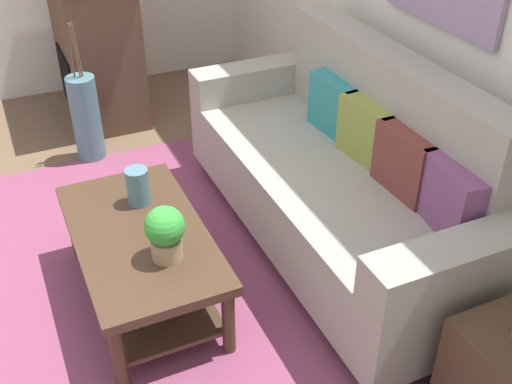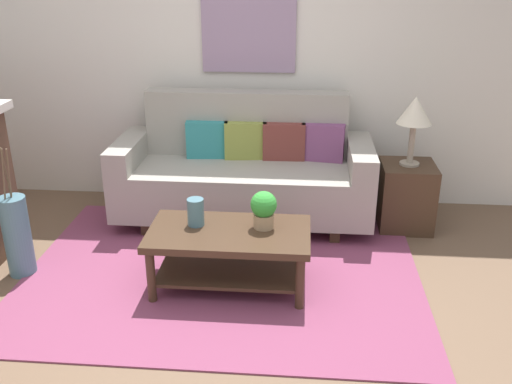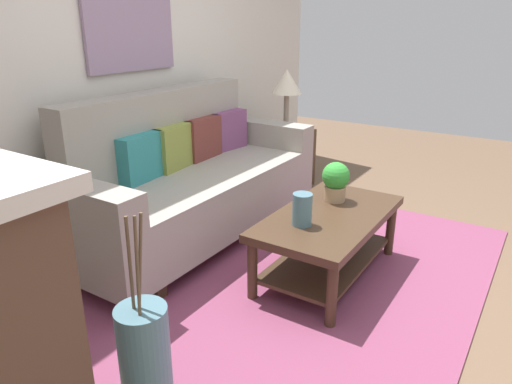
{
  "view_description": "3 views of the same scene",
  "coord_description": "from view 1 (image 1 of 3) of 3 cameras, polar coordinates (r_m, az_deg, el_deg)",
  "views": [
    {
      "loc": [
        2.43,
        -0.12,
        2.23
      ],
      "look_at": [
        0.16,
        0.91,
        0.55
      ],
      "focal_mm": 43.66,
      "sensor_mm": 36.0,
      "label": 1
    },
    {
      "loc": [
        0.55,
        -3.08,
        2.14
      ],
      "look_at": [
        0.23,
        0.72,
        0.56
      ],
      "focal_mm": 39.81,
      "sensor_mm": 36.0,
      "label": 2
    },
    {
      "loc": [
        -2.43,
        -0.73,
        1.56
      ],
      "look_at": [
        -0.08,
        0.78,
        0.53
      ],
      "focal_mm": 33.05,
      "sensor_mm": 36.0,
      "label": 3
    }
  ],
  "objects": [
    {
      "name": "ground_plane",
      "position": [
        3.29,
        -15.95,
        -10.22
      ],
      "size": [
        9.35,
        9.35,
        0.0
      ],
      "primitive_type": "plane",
      "color": "brown"
    },
    {
      "name": "area_rug",
      "position": [
        3.35,
        -7.55,
        -7.98
      ],
      "size": [
        2.85,
        2.16,
        0.01
      ],
      "primitive_type": "cube",
      "color": "#843D5B",
      "rests_on": "ground_plane"
    },
    {
      "name": "couch",
      "position": [
        3.36,
        7.93,
        1.29
      ],
      "size": [
        2.15,
        0.84,
        1.08
      ],
      "color": "gray",
      "rests_on": "ground_plane"
    },
    {
      "name": "throw_pillow_teal",
      "position": [
        3.54,
        7.23,
        7.8
      ],
      "size": [
        0.37,
        0.15,
        0.32
      ],
      "primitive_type": "cube",
      "rotation": [
        0.0,
        0.0,
        0.09
      ],
      "color": "teal",
      "rests_on": "couch"
    },
    {
      "name": "throw_pillow_olive",
      "position": [
        3.3,
        10.15,
        5.42
      ],
      "size": [
        0.37,
        0.16,
        0.32
      ],
      "primitive_type": "cube",
      "rotation": [
        0.0,
        0.0,
        0.11
      ],
      "color": "olive",
      "rests_on": "couch"
    },
    {
      "name": "throw_pillow_maroon",
      "position": [
        3.07,
        13.5,
        2.65
      ],
      "size": [
        0.36,
        0.13,
        0.32
      ],
      "primitive_type": "cube",
      "rotation": [
        0.0,
        0.0,
        0.04
      ],
      "color": "brown",
      "rests_on": "couch"
    },
    {
      "name": "throw_pillow_plum",
      "position": [
        2.86,
        17.34,
        -0.55
      ],
      "size": [
        0.37,
        0.17,
        0.32
      ],
      "primitive_type": "cube",
      "rotation": [
        0.0,
        0.0,
        -0.14
      ],
      "color": "#7A4270",
      "rests_on": "couch"
    },
    {
      "name": "coffee_table",
      "position": [
        3.06,
        -10.43,
        -5.33
      ],
      "size": [
        1.1,
        0.6,
        0.43
      ],
      "color": "#422D1E",
      "rests_on": "ground_plane"
    },
    {
      "name": "tabletop_vase",
      "position": [
        3.14,
        -10.78,
        0.5
      ],
      "size": [
        0.11,
        0.11,
        0.19
      ],
      "primitive_type": "cylinder",
      "color": "slate",
      "rests_on": "coffee_table"
    },
    {
      "name": "potted_plant_tabletop",
      "position": [
        2.74,
        -8.31,
        -3.63
      ],
      "size": [
        0.18,
        0.18,
        0.26
      ],
      "color": "tan",
      "rests_on": "coffee_table"
    },
    {
      "name": "fireplace",
      "position": [
        4.9,
        -14.48,
        13.34
      ],
      "size": [
        1.02,
        0.58,
        1.16
      ],
      "color": "brown",
      "rests_on": "ground_plane"
    },
    {
      "name": "floor_vase",
      "position": [
        4.36,
        -15.28,
        6.48
      ],
      "size": [
        0.19,
        0.19,
        0.6
      ],
      "primitive_type": "cylinder",
      "color": "slate",
      "rests_on": "ground_plane"
    },
    {
      "name": "floor_vase_branch_a",
      "position": [
        4.15,
        -16.22,
        12.22
      ],
      "size": [
        0.05,
        0.03,
        0.36
      ],
      "primitive_type": "cylinder",
      "rotation": [
        0.04,
        0.09,
        0.0
      ],
      "color": "brown",
      "rests_on": "floor_vase"
    },
    {
      "name": "floor_vase_branch_b",
      "position": [
        4.18,
        -16.06,
        12.4
      ],
      "size": [
        0.02,
        0.03,
        0.36
      ],
      "primitive_type": "cylinder",
      "rotation": [
        0.04,
        -0.02,
        0.0
      ],
      "color": "brown",
      "rests_on": "floor_vase"
    },
    {
      "name": "floor_vase_branch_c",
      "position": [
        4.18,
        -16.54,
        12.3
      ],
      "size": [
        0.04,
        0.03,
        0.36
      ],
      "primitive_type": "cylinder",
      "rotation": [
        -0.04,
        0.09,
        0.0
      ],
      "color": "brown",
      "rests_on": "floor_vase"
    }
  ]
}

